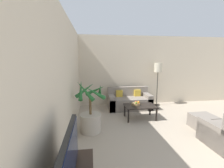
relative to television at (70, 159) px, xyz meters
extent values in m
cube|color=beige|center=(2.93, 4.42, 0.52)|extent=(7.96, 0.06, 2.70)
cube|color=beige|center=(-0.28, 1.23, 0.52)|extent=(0.06, 7.92, 2.70)
cube|color=black|center=(0.00, 0.00, 0.01)|extent=(0.05, 0.99, 0.53)
cube|color=#0F1938|center=(0.02, 0.00, 0.01)|extent=(0.01, 0.95, 0.49)
cylinder|color=#ADA393|center=(0.18, 2.20, -0.60)|extent=(0.53, 0.53, 0.45)
cylinder|color=brown|center=(0.18, 2.20, -0.16)|extent=(0.06, 0.06, 0.43)
cone|color=#23662D|center=(0.42, 2.20, 0.22)|extent=(0.10, 0.54, 0.42)
cone|color=#23662D|center=(0.31, 2.43, 0.18)|extent=(0.54, 0.37, 0.34)
cone|color=#23662D|center=(0.05, 2.42, 0.20)|extent=(0.53, 0.36, 0.38)
cone|color=#23662D|center=(-0.04, 2.20, 0.25)|extent=(0.10, 0.50, 0.46)
cone|color=#23662D|center=(0.07, 2.02, 0.26)|extent=(0.47, 0.33, 0.48)
cone|color=#23662D|center=(0.30, 1.99, 0.21)|extent=(0.52, 0.36, 0.40)
cube|color=gray|center=(1.57, 3.80, -0.62)|extent=(1.54, 0.76, 0.42)
cube|color=gray|center=(1.57, 4.10, -0.24)|extent=(1.54, 0.16, 0.35)
cube|color=gray|center=(0.90, 3.80, -0.56)|extent=(0.20, 0.76, 0.54)
cube|color=gray|center=(2.25, 3.80, -0.56)|extent=(0.20, 0.76, 0.54)
cube|color=gold|center=(1.23, 3.98, -0.29)|extent=(0.24, 0.12, 0.24)
cube|color=gold|center=(1.92, 3.98, -0.29)|extent=(0.24, 0.12, 0.24)
cylinder|color=#2D2823|center=(2.74, 4.06, -0.82)|extent=(0.24, 0.24, 0.03)
cylinder|color=#2D2823|center=(2.74, 4.06, -0.16)|extent=(0.03, 0.03, 1.29)
cylinder|color=beige|center=(2.74, 4.06, 0.66)|extent=(0.30, 0.30, 0.35)
cylinder|color=black|center=(1.24, 2.60, -0.64)|extent=(0.05, 0.05, 0.38)
cylinder|color=black|center=(2.09, 2.60, -0.64)|extent=(0.05, 0.05, 0.38)
cylinder|color=black|center=(1.24, 3.09, -0.64)|extent=(0.05, 0.05, 0.38)
cylinder|color=black|center=(2.09, 3.09, -0.64)|extent=(0.05, 0.05, 0.38)
cube|color=black|center=(1.66, 2.85, -0.43)|extent=(0.93, 0.59, 0.03)
cylinder|color=#997A4C|center=(1.55, 2.92, -0.39)|extent=(0.26, 0.26, 0.06)
sphere|color=red|center=(1.56, 2.94, -0.33)|extent=(0.06, 0.06, 0.06)
sphere|color=olive|center=(1.54, 2.86, -0.33)|extent=(0.07, 0.07, 0.07)
sphere|color=orange|center=(1.62, 2.89, -0.32)|extent=(0.07, 0.07, 0.07)
cube|color=gray|center=(2.67, 1.17, -0.57)|extent=(0.16, 0.80, 0.52)
cube|color=gray|center=(3.10, 1.99, -0.65)|extent=(0.57, 0.53, 0.36)
camera|label=1|loc=(0.23, -1.37, 0.97)|focal=24.00mm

